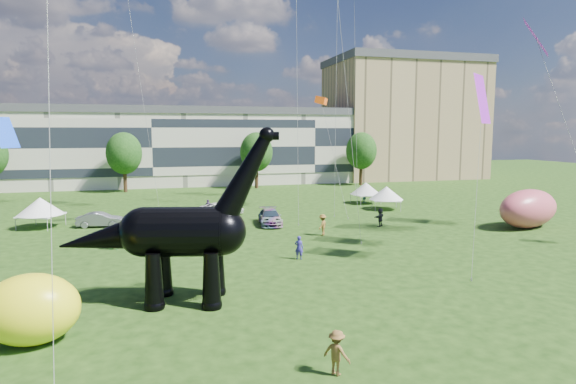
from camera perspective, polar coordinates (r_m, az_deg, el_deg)
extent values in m
plane|color=#16330C|center=(24.99, 1.91, -13.80)|extent=(220.00, 220.00, 0.00)
cube|color=beige|center=(84.40, -15.74, 4.86)|extent=(78.00, 11.00, 12.00)
cube|color=tan|center=(99.10, 13.45, 8.12)|extent=(28.00, 18.00, 22.00)
cylinder|color=#382314|center=(75.88, -18.74, 1.20)|extent=(0.56, 0.56, 3.20)
ellipsoid|color=#14380F|center=(75.57, -18.88, 4.76)|extent=(5.20, 5.20, 6.24)
cylinder|color=#382314|center=(77.13, -3.75, 1.65)|extent=(0.56, 0.56, 3.20)
ellipsoid|color=#14380F|center=(76.82, -3.78, 5.16)|extent=(5.20, 5.20, 6.24)
cylinder|color=#382314|center=(82.48, 8.62, 1.94)|extent=(0.56, 0.56, 3.20)
ellipsoid|color=#14380F|center=(82.20, 8.68, 5.22)|extent=(5.20, 5.20, 6.24)
cone|color=black|center=(25.57, -15.62, -10.14)|extent=(1.20, 1.20, 2.89)
sphere|color=black|center=(25.97, -15.53, -12.83)|extent=(1.06, 1.06, 1.06)
cone|color=black|center=(27.55, -14.58, -8.85)|extent=(1.20, 1.20, 2.89)
sphere|color=black|center=(27.92, -14.49, -11.37)|extent=(1.06, 1.06, 1.06)
cone|color=black|center=(25.05, -9.07, -10.33)|extent=(1.20, 1.20, 2.89)
sphere|color=black|center=(25.46, -9.01, -13.06)|extent=(1.06, 1.06, 1.06)
cone|color=black|center=(27.07, -8.51, -8.99)|extent=(1.20, 1.20, 2.89)
sphere|color=black|center=(27.45, -8.46, -11.54)|extent=(1.06, 1.06, 1.06)
cylinder|color=black|center=(25.72, -12.30, -4.61)|extent=(4.53, 3.44, 2.60)
sphere|color=black|center=(26.16, -16.69, -4.55)|extent=(2.60, 2.60, 2.60)
sphere|color=black|center=(25.44, -7.80, -4.64)|extent=(2.51, 2.51, 2.51)
cone|color=black|center=(24.93, -5.21, 1.65)|extent=(3.86, 2.22, 5.11)
sphere|color=black|center=(24.78, -2.53, 6.77)|extent=(0.81, 0.81, 0.81)
cylinder|color=black|center=(24.78, -1.85, 6.66)|extent=(0.75, 0.56, 0.42)
cone|color=black|center=(26.80, -20.80, -5.15)|extent=(5.43, 3.11, 2.83)
imported|color=#B8B8BD|center=(44.51, -17.82, -3.87)|extent=(1.69, 4.14, 1.41)
imported|color=slate|center=(48.89, -21.36, -3.07)|extent=(4.34, 1.86, 1.39)
imported|color=silver|center=(52.53, -7.86, -1.98)|extent=(5.30, 3.29, 1.37)
imported|color=#595960|center=(46.61, -2.14, -3.01)|extent=(2.65, 5.27, 1.47)
cube|color=white|center=(56.87, 11.56, -0.92)|extent=(3.84, 3.84, 0.12)
cone|color=white|center=(56.77, 11.58, -0.10)|extent=(4.87, 4.87, 1.53)
cylinder|color=#999999|center=(55.36, 10.30, -1.69)|extent=(0.06, 0.06, 1.12)
cylinder|color=#999999|center=(55.80, 13.21, -1.69)|extent=(0.06, 0.06, 1.12)
cylinder|color=#999999|center=(58.15, 9.95, -1.26)|extent=(0.06, 0.06, 1.12)
cylinder|color=#999999|center=(58.57, 12.72, -1.27)|extent=(0.06, 0.06, 1.12)
cube|color=silver|center=(61.25, 9.19, -0.31)|extent=(3.20, 3.20, 0.12)
cone|color=silver|center=(61.16, 9.21, 0.43)|extent=(4.05, 4.05, 1.50)
cylinder|color=#999999|center=(59.45, 8.62, -1.06)|extent=(0.06, 0.06, 1.10)
cylinder|color=#999999|center=(60.79, 10.97, -0.93)|extent=(0.06, 0.06, 1.10)
cylinder|color=#999999|center=(61.93, 7.43, -0.72)|extent=(0.06, 0.06, 1.10)
cylinder|color=#999999|center=(63.21, 9.71, -0.60)|extent=(0.06, 0.06, 1.10)
cube|color=white|center=(50.65, -27.24, -2.46)|extent=(4.15, 4.15, 0.13)
cone|color=white|center=(50.53, -27.30, -1.49)|extent=(5.25, 5.25, 1.62)
cylinder|color=#999999|center=(50.33, -29.58, -3.34)|extent=(0.06, 0.06, 1.19)
cylinder|color=#999999|center=(48.69, -26.63, -3.49)|extent=(0.06, 0.06, 1.19)
cylinder|color=#999999|center=(52.81, -27.73, -2.78)|extent=(0.06, 0.06, 1.19)
cylinder|color=#999999|center=(51.25, -24.87, -2.90)|extent=(0.06, 0.06, 1.19)
ellipsoid|color=#D35263|center=(50.34, 26.60, -1.76)|extent=(8.01, 5.68, 3.62)
ellipsoid|color=#FDF71A|center=(23.45, -28.13, -12.15)|extent=(3.99, 3.10, 3.02)
imported|color=#327E36|center=(38.93, -19.91, -5.26)|extent=(1.06, 0.99, 1.73)
imported|color=#56316F|center=(53.59, -9.46, -1.72)|extent=(0.94, 0.91, 1.57)
imported|color=#335B7F|center=(61.90, 9.03, -0.53)|extent=(0.64, 0.50, 1.56)
imported|color=black|center=(46.63, 10.88, -2.95)|extent=(1.60, 1.38, 1.74)
imported|color=#352B9F|center=(34.08, 1.32, -6.60)|extent=(0.73, 0.66, 1.68)
imported|color=brown|center=(18.75, 5.79, -18.41)|extent=(1.19, 1.24, 1.70)
imported|color=olive|center=(41.85, 4.11, -3.90)|extent=(1.33, 1.36, 1.87)
cube|color=#F75310|center=(56.31, 3.95, 10.76)|extent=(2.20, 2.74, 0.98)
plane|color=purple|center=(39.18, 27.31, 15.94)|extent=(3.29, 3.34, 2.55)
plane|color=blue|center=(51.78, -30.51, 6.11)|extent=(2.57, 3.21, 2.86)
plane|color=purple|center=(34.33, 22.05, 10.19)|extent=(2.94, 2.56, 3.19)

